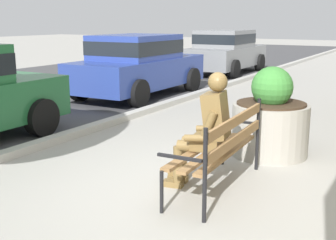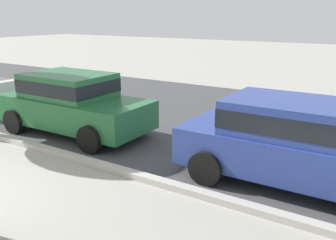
# 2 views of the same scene
# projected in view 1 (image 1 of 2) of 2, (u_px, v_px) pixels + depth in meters

# --- Properties ---
(ground_plane) EXTENTS (80.00, 80.00, 0.00)m
(ground_plane) POSITION_uv_depth(u_px,v_px,m) (198.00, 192.00, 5.07)
(ground_plane) COLOR #9E9B93
(curb_stone) EXTENTS (60.00, 0.20, 0.12)m
(curb_stone) POSITION_uv_depth(u_px,v_px,m) (20.00, 150.00, 6.48)
(curb_stone) COLOR #B2AFA8
(curb_stone) RESTS_ON ground
(park_bench) EXTENTS (1.82, 0.62, 0.95)m
(park_bench) POSITION_uv_depth(u_px,v_px,m) (222.00, 145.00, 5.04)
(park_bench) COLOR olive
(park_bench) RESTS_ON ground
(bronze_statue_seated) EXTENTS (0.60, 0.84, 1.37)m
(bronze_statue_seated) POSITION_uv_depth(u_px,v_px,m) (204.00, 132.00, 5.09)
(bronze_statue_seated) COLOR brown
(bronze_statue_seated) RESTS_ON ground
(concrete_planter) EXTENTS (1.09, 1.09, 1.29)m
(concrete_planter) POSITION_uv_depth(u_px,v_px,m) (270.00, 121.00, 6.39)
(concrete_planter) COLOR gray
(concrete_planter) RESTS_ON ground
(parked_car_blue) EXTENTS (4.12, 1.95, 1.56)m
(parked_car_blue) POSITION_uv_depth(u_px,v_px,m) (138.00, 63.00, 11.26)
(parked_car_blue) COLOR navy
(parked_car_blue) RESTS_ON ground
(parked_car_grey) EXTENTS (4.12, 1.95, 1.56)m
(parked_car_grey) POSITION_uv_depth(u_px,v_px,m) (226.00, 50.00, 16.04)
(parked_car_grey) COLOR slate
(parked_car_grey) RESTS_ON ground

